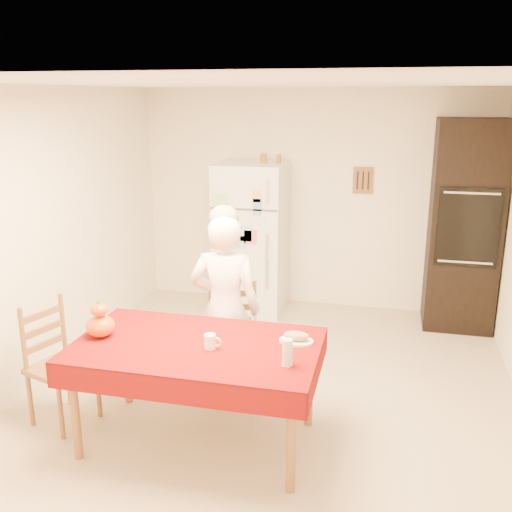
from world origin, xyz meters
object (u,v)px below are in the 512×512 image
(chair_left, at_px, (56,358))
(bread_plate, at_px, (296,341))
(oven_cabinet, at_px, (464,226))
(seated_woman, at_px, (225,309))
(coffee_mug, at_px, (210,341))
(wine_glass, at_px, (287,352))
(dining_table, at_px, (197,353))
(refrigerator, at_px, (251,238))
(chair_far, at_px, (233,336))
(pumpkin_lower, at_px, (101,326))

(chair_left, distance_m, bread_plate, 1.83)
(oven_cabinet, height_order, seated_woman, oven_cabinet)
(oven_cabinet, distance_m, coffee_mug, 3.37)
(wine_glass, relative_size, bread_plate, 0.73)
(coffee_mug, relative_size, bread_plate, 0.42)
(dining_table, bearing_deg, coffee_mug, -22.02)
(bread_plate, bearing_deg, oven_cabinet, 62.18)
(wine_glass, bearing_deg, refrigerator, 108.21)
(oven_cabinet, height_order, wine_glass, oven_cabinet)
(chair_left, height_order, coffee_mug, chair_left)
(dining_table, distance_m, wine_glass, 0.71)
(chair_far, xyz_separation_m, coffee_mug, (0.07, -0.79, 0.30))
(seated_woman, bearing_deg, chair_far, -106.91)
(refrigerator, height_order, coffee_mug, refrigerator)
(chair_far, bearing_deg, coffee_mug, -99.94)
(chair_far, bearing_deg, chair_left, -163.85)
(oven_cabinet, height_order, pumpkin_lower, oven_cabinet)
(oven_cabinet, distance_m, dining_table, 3.41)
(chair_far, bearing_deg, oven_cabinet, 30.60)
(oven_cabinet, height_order, dining_table, oven_cabinet)
(dining_table, distance_m, bread_plate, 0.70)
(refrigerator, relative_size, seated_woman, 1.09)
(chair_left, bearing_deg, bread_plate, -66.84)
(bread_plate, bearing_deg, refrigerator, 110.56)
(dining_table, bearing_deg, bread_plate, 15.25)
(seated_woman, bearing_deg, bread_plate, 143.58)
(refrigerator, xyz_separation_m, oven_cabinet, (2.28, 0.05, 0.25))
(oven_cabinet, relative_size, dining_table, 1.29)
(oven_cabinet, xyz_separation_m, coffee_mug, (-1.90, -2.77, -0.29))
(chair_far, distance_m, chair_left, 1.38)
(oven_cabinet, relative_size, bread_plate, 9.17)
(refrigerator, bearing_deg, chair_left, -108.14)
(pumpkin_lower, xyz_separation_m, wine_glass, (1.37, -0.14, 0.01))
(chair_far, xyz_separation_m, bread_plate, (0.62, -0.56, 0.26))
(dining_table, height_order, wine_glass, wine_glass)
(coffee_mug, height_order, pumpkin_lower, pumpkin_lower)
(refrigerator, bearing_deg, dining_table, -84.27)
(chair_left, distance_m, seated_woman, 1.33)
(pumpkin_lower, bearing_deg, oven_cabinet, 45.48)
(oven_cabinet, distance_m, chair_far, 2.85)
(chair_far, bearing_deg, bread_plate, -56.87)
(refrigerator, xyz_separation_m, bread_plate, (0.94, -2.50, -0.08))
(chair_far, relative_size, bread_plate, 3.96)
(oven_cabinet, height_order, chair_left, oven_cabinet)
(refrigerator, distance_m, chair_left, 2.81)
(refrigerator, xyz_separation_m, coffee_mug, (0.38, -2.73, -0.04))
(chair_far, distance_m, pumpkin_lower, 1.13)
(seated_woman, xyz_separation_m, coffee_mug, (0.10, -0.68, 0.03))
(pumpkin_lower, bearing_deg, dining_table, 2.69)
(coffee_mug, bearing_deg, oven_cabinet, 55.66)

